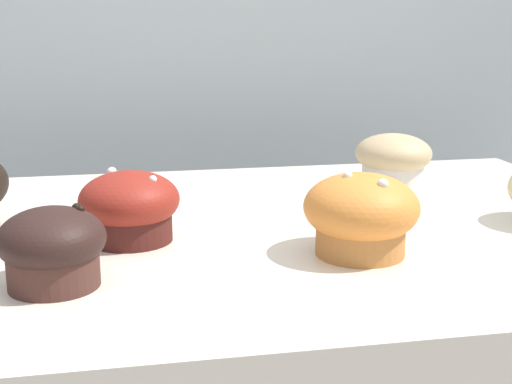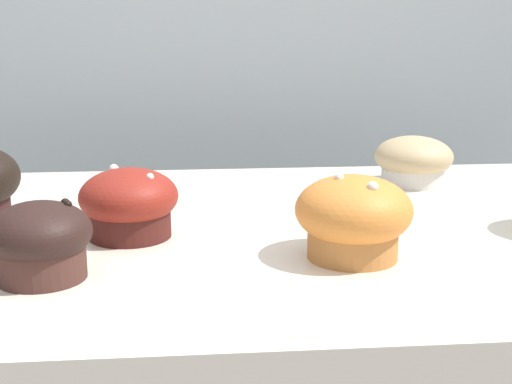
{
  "view_description": "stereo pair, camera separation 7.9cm",
  "coord_description": "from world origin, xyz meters",
  "px_view_note": "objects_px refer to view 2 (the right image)",
  "views": [
    {
      "loc": [
        -0.14,
        -0.78,
        1.12
      ],
      "look_at": [
        0.01,
        -0.02,
        0.93
      ],
      "focal_mm": 50.0,
      "sensor_mm": 36.0,
      "label": 1
    },
    {
      "loc": [
        -0.06,
        -0.79,
        1.12
      ],
      "look_at": [
        0.01,
        -0.02,
        0.93
      ],
      "focal_mm": 50.0,
      "sensor_mm": 36.0,
      "label": 2
    }
  ],
  "objects_px": {
    "muffin_front_center": "(413,161)",
    "muffin_back_right": "(129,203)",
    "muffin_front_right": "(353,217)",
    "muffin_front_left": "(40,241)"
  },
  "relations": [
    {
      "from": "muffin_front_center",
      "to": "muffin_back_right",
      "type": "xyz_separation_m",
      "value": [
        -0.39,
        -0.22,
        0.0
      ]
    },
    {
      "from": "muffin_back_right",
      "to": "muffin_front_right",
      "type": "xyz_separation_m",
      "value": [
        0.23,
        -0.09,
        0.0
      ]
    },
    {
      "from": "muffin_front_left",
      "to": "muffin_front_right",
      "type": "bearing_deg",
      "value": 6.16
    },
    {
      "from": "muffin_front_center",
      "to": "muffin_front_left",
      "type": "height_order",
      "value": "muffin_front_left"
    },
    {
      "from": "muffin_back_right",
      "to": "muffin_front_right",
      "type": "relative_size",
      "value": 0.92
    },
    {
      "from": "muffin_front_left",
      "to": "muffin_front_right",
      "type": "xyz_separation_m",
      "value": [
        0.3,
        0.03,
        0.01
      ]
    },
    {
      "from": "muffin_front_center",
      "to": "muffin_front_right",
      "type": "relative_size",
      "value": 0.95
    },
    {
      "from": "muffin_front_center",
      "to": "muffin_back_right",
      "type": "bearing_deg",
      "value": -150.36
    },
    {
      "from": "muffin_front_left",
      "to": "muffin_back_right",
      "type": "bearing_deg",
      "value": 60.24
    },
    {
      "from": "muffin_back_right",
      "to": "muffin_front_left",
      "type": "bearing_deg",
      "value": -119.76
    }
  ]
}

